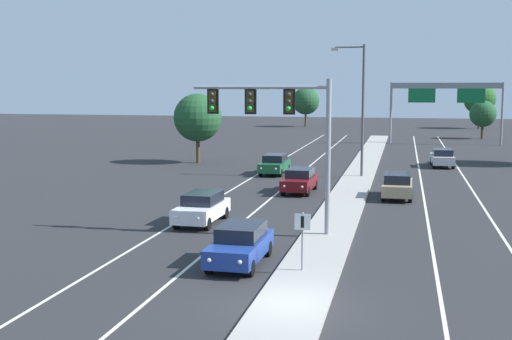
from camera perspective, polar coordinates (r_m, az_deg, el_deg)
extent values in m
plane|color=#28282B|center=(21.25, 3.08, -11.91)|extent=(260.00, 260.00, 0.00)
cube|color=#9E9B93|center=(38.56, 7.63, -3.08)|extent=(2.40, 110.00, 0.15)
cube|color=silver|center=(46.04, 2.60, -1.42)|extent=(0.14, 100.00, 0.01)
cube|color=silver|center=(45.35, 14.37, -1.78)|extent=(0.14, 100.00, 0.01)
cube|color=silver|center=(46.73, -1.39, -1.29)|extent=(0.14, 100.00, 0.01)
cube|color=silver|center=(45.56, 18.53, -1.89)|extent=(0.14, 100.00, 0.01)
cylinder|color=gray|center=(30.17, 6.32, 1.10)|extent=(0.24, 0.24, 7.20)
cylinder|color=gray|center=(30.52, 0.35, 7.24)|extent=(6.43, 0.16, 0.16)
cube|color=black|center=(30.30, 2.93, 6.00)|extent=(0.56, 0.06, 1.20)
cube|color=#38330F|center=(30.26, 2.91, 6.00)|extent=(0.32, 0.32, 1.00)
sphere|color=#282828|center=(30.09, 2.86, 6.60)|extent=(0.22, 0.22, 0.22)
sphere|color=#282828|center=(30.09, 2.86, 5.99)|extent=(0.22, 0.22, 0.22)
sphere|color=green|center=(30.10, 2.85, 5.38)|extent=(0.22, 0.22, 0.22)
cube|color=black|center=(30.67, -0.48, 6.02)|extent=(0.56, 0.06, 1.20)
cube|color=#38330F|center=(30.63, -0.49, 6.02)|extent=(0.32, 0.32, 1.00)
sphere|color=#282828|center=(30.46, -0.57, 6.62)|extent=(0.22, 0.22, 0.22)
sphere|color=#282828|center=(30.47, -0.57, 6.01)|extent=(0.22, 0.22, 0.22)
sphere|color=green|center=(30.48, -0.57, 5.41)|extent=(0.22, 0.22, 0.22)
cube|color=black|center=(31.15, -3.79, 6.03)|extent=(0.56, 0.06, 1.20)
cube|color=#38330F|center=(31.11, -3.81, 6.03)|extent=(0.32, 0.32, 1.00)
sphere|color=#282828|center=(30.94, -3.90, 6.61)|extent=(0.22, 0.22, 0.22)
sphere|color=#282828|center=(30.94, -3.90, 6.02)|extent=(0.22, 0.22, 0.22)
sphere|color=green|center=(30.95, -3.89, 5.43)|extent=(0.22, 0.22, 0.22)
cylinder|color=gray|center=(24.50, 4.08, -6.26)|extent=(0.08, 0.08, 2.20)
cube|color=white|center=(24.31, 4.09, -4.55)|extent=(0.60, 0.03, 0.60)
cube|color=black|center=(24.29, 4.08, -4.56)|extent=(0.12, 0.01, 0.44)
cylinder|color=#4C4C51|center=(50.44, 9.33, 5.13)|extent=(0.20, 0.20, 10.00)
cylinder|color=#4C4C51|center=(50.57, 8.18, 10.60)|extent=(2.20, 0.12, 0.12)
cube|color=#B7B7B2|center=(50.66, 6.92, 10.44)|extent=(0.56, 0.28, 0.20)
cube|color=navy|center=(25.87, -1.41, -6.83)|extent=(1.85, 4.42, 0.70)
cube|color=black|center=(25.93, -1.29, -5.37)|extent=(1.61, 2.39, 0.56)
sphere|color=#EAE5C6|center=(23.68, -1.41, -8.05)|extent=(0.18, 0.18, 0.18)
sphere|color=#EAE5C6|center=(23.99, -4.10, -7.86)|extent=(0.18, 0.18, 0.18)
cylinder|color=black|center=(24.37, -0.48, -8.58)|extent=(0.23, 0.64, 0.64)
cylinder|color=black|center=(24.79, -4.11, -8.32)|extent=(0.23, 0.64, 0.64)
cylinder|color=black|center=(27.19, 1.05, -6.89)|extent=(0.23, 0.64, 0.64)
cylinder|color=black|center=(27.56, -2.22, -6.70)|extent=(0.23, 0.64, 0.64)
cube|color=silver|center=(33.58, -4.78, -3.56)|extent=(1.90, 4.44, 0.70)
cube|color=black|center=(33.67, -4.67, -2.44)|extent=(1.64, 2.41, 0.56)
sphere|color=#EAE5C6|center=(31.37, -5.07, -4.25)|extent=(0.18, 0.18, 0.18)
sphere|color=#EAE5C6|center=(31.76, -7.04, -4.13)|extent=(0.18, 0.18, 0.18)
cylinder|color=black|center=(32.01, -4.28, -4.74)|extent=(0.23, 0.64, 0.64)
cylinder|color=black|center=(32.54, -6.97, -4.57)|extent=(0.23, 0.64, 0.64)
cylinder|color=black|center=(34.81, -2.72, -3.74)|extent=(0.23, 0.64, 0.64)
cylinder|color=black|center=(35.30, -5.22, -3.61)|extent=(0.23, 0.64, 0.64)
cube|color=#5B0F14|center=(43.34, 3.84, -1.09)|extent=(1.93, 4.45, 0.70)
cube|color=black|center=(43.47, 3.90, -0.23)|extent=(1.65, 2.42, 0.56)
sphere|color=#EAE5C6|center=(41.11, 4.06, -1.48)|extent=(0.18, 0.18, 0.18)
sphere|color=#EAE5C6|center=(41.33, 2.49, -1.42)|extent=(0.18, 0.18, 0.18)
cylinder|color=black|center=(41.79, 4.53, -1.89)|extent=(0.24, 0.65, 0.64)
cylinder|color=black|center=(42.10, 2.38, -1.81)|extent=(0.24, 0.65, 0.64)
cylinder|color=black|center=(44.72, 5.20, -1.29)|extent=(0.24, 0.65, 0.64)
cylinder|color=black|center=(45.00, 3.19, -1.22)|extent=(0.24, 0.65, 0.64)
cube|color=#195633|center=(52.21, 1.63, 0.36)|extent=(1.88, 4.43, 0.70)
cube|color=black|center=(52.35, 1.68, 1.07)|extent=(1.63, 2.40, 0.56)
sphere|color=#EAE5C6|center=(49.97, 1.75, 0.10)|extent=(0.18, 0.18, 0.18)
sphere|color=#EAE5C6|center=(50.22, 0.46, 0.14)|extent=(0.18, 0.18, 0.18)
cylinder|color=black|center=(50.63, 2.15, -0.26)|extent=(0.23, 0.64, 0.64)
cylinder|color=black|center=(50.98, 0.39, -0.20)|extent=(0.23, 0.64, 0.64)
cylinder|color=black|center=(53.55, 2.81, 0.15)|extent=(0.23, 0.64, 0.64)
cylinder|color=black|center=(53.88, 1.14, 0.20)|extent=(0.23, 0.64, 0.64)
cube|color=tan|center=(42.03, 12.27, -1.50)|extent=(1.85, 4.42, 0.70)
cube|color=black|center=(41.72, 12.28, -0.69)|extent=(1.61, 2.39, 0.56)
sphere|color=#EAE5C6|center=(44.19, 11.58, -0.99)|extent=(0.18, 0.18, 0.18)
sphere|color=#EAE5C6|center=(44.17, 13.08, -1.04)|extent=(0.18, 0.18, 0.18)
cylinder|color=black|center=(43.59, 11.25, -1.63)|extent=(0.23, 0.64, 0.64)
cylinder|color=black|center=(43.56, 13.35, -1.69)|extent=(0.23, 0.64, 0.64)
cylinder|color=black|center=(40.63, 11.08, -2.27)|extent=(0.23, 0.64, 0.64)
cylinder|color=black|center=(40.60, 13.33, -2.34)|extent=(0.23, 0.64, 0.64)
cube|color=#B7B7BC|center=(59.43, 15.97, 0.93)|extent=(1.91, 4.44, 0.70)
cube|color=black|center=(59.15, 16.01, 1.51)|extent=(1.64, 2.42, 0.56)
sphere|color=#EAE5C6|center=(61.54, 15.28, 1.21)|extent=(0.18, 0.18, 0.18)
sphere|color=#EAE5C6|center=(61.63, 16.35, 1.18)|extent=(0.18, 0.18, 0.18)
cylinder|color=black|center=(60.89, 15.10, 0.77)|extent=(0.24, 0.65, 0.64)
cylinder|color=black|center=(61.02, 16.60, 0.73)|extent=(0.24, 0.65, 0.64)
cylinder|color=black|center=(57.92, 15.29, 0.44)|extent=(0.24, 0.65, 0.64)
cylinder|color=black|center=(58.05, 16.87, 0.40)|extent=(0.24, 0.65, 0.64)
cylinder|color=gray|center=(82.36, 11.71, 4.91)|extent=(0.28, 0.28, 7.50)
cylinder|color=gray|center=(83.12, 20.73, 4.61)|extent=(0.28, 0.28, 7.50)
cube|color=gray|center=(82.42, 16.32, 7.10)|extent=(13.00, 0.36, 0.70)
cube|color=#0F6033|center=(82.11, 14.30, 6.33)|extent=(3.20, 0.08, 1.70)
cube|color=#0F6033|center=(82.45, 18.30, 6.19)|extent=(3.20, 0.08, 1.70)
cylinder|color=#4C3823|center=(60.17, -5.10, 1.77)|extent=(0.36, 0.36, 2.41)
sphere|color=#1E4C28|center=(59.96, -5.13, 4.59)|extent=(4.40, 4.40, 4.40)
cylinder|color=#4C3823|center=(114.55, 4.36, 4.45)|extent=(0.36, 0.36, 2.59)
sphere|color=#1E4C28|center=(114.43, 4.38, 6.04)|extent=(4.74, 4.74, 4.74)
cylinder|color=#4C3823|center=(92.85, 19.18, 3.19)|extent=(0.36, 0.36, 1.94)
sphere|color=#1E4C28|center=(92.72, 19.24, 4.67)|extent=(3.55, 3.55, 3.55)
cylinder|color=#4C3823|center=(115.41, 18.91, 4.17)|extent=(0.36, 0.36, 2.88)
sphere|color=#235623|center=(115.29, 18.98, 5.93)|extent=(5.27, 5.27, 5.27)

